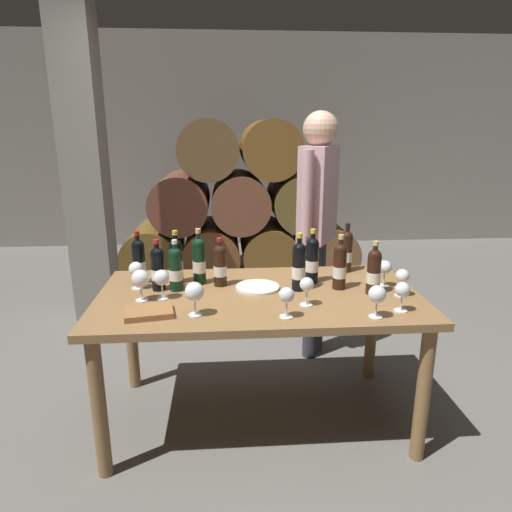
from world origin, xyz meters
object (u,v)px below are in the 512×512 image
Objects in this scene: wine_bottle_9 at (346,251)px; wine_glass_4 at (194,292)px; wine_bottle_2 at (139,261)px; serving_plate at (257,287)px; wine_glass_5 at (162,278)px; wine_glass_8 at (385,268)px; wine_bottle_7 at (220,265)px; wine_glass_3 at (140,279)px; sommelier_presenting at (317,214)px; wine_bottle_8 at (176,268)px; dining_table at (259,309)px; wine_glass_0 at (287,296)px; wine_bottle_10 at (340,266)px; wine_bottle_3 at (299,266)px; wine_bottle_0 at (374,271)px; wine_glass_6 at (307,286)px; tasting_notebook at (149,312)px; wine_glass_2 at (136,270)px; wine_bottle_1 at (312,260)px; wine_bottle_6 at (158,268)px; wine_glass_7 at (377,295)px; wine_bottle_4 at (176,260)px; wine_glass_9 at (402,277)px; wine_bottle_5 at (199,260)px; wine_glass_1 at (402,291)px.

wine_glass_4 is (-0.88, -0.61, -0.01)m from wine_bottle_9.
wine_bottle_2 is 0.68m from serving_plate.
wine_glass_5 reaches higher than wine_glass_8.
wine_bottle_7 is 0.45m from wine_glass_3.
sommelier_presenting is (0.66, 0.61, 0.16)m from wine_bottle_7.
wine_glass_4 is at bearing -71.22° from wine_bottle_8.
dining_table is 0.69m from wine_bottle_9.
wine_glass_4 is (-0.42, 0.05, 0.01)m from wine_glass_0.
wine_bottle_10 reaches higher than wine_bottle_2.
dining_table is 5.38× the size of wine_bottle_3.
wine_glass_6 is at bearing -160.07° from wine_bottle_0.
wine_bottle_2 is 0.97m from wine_glass_6.
wine_bottle_0 is 1.30× the size of tasting_notebook.
wine_bottle_8 is at bearing -9.79° from wine_glass_2.
wine_bottle_1 is at bearing 15.55° from tasting_notebook.
wine_bottle_6 is (-0.75, 0.06, -0.01)m from wine_bottle_3.
wine_glass_4 is 1.05× the size of wine_glass_7.
wine_bottle_9 is at bearing 12.78° from wine_bottle_6.
wine_bottle_4 is 2.06× the size of wine_glass_9.
wine_bottle_2 reaches higher than wine_glass_5.
wine_bottle_3 reaches higher than wine_glass_5.
wine_glass_4 is at bearing -51.77° from wine_glass_5.
wine_bottle_2 is (-1.26, 0.27, 0.01)m from wine_bottle_0.
wine_glass_8 is (0.18, 0.41, -0.00)m from wine_glass_7.
wine_glass_7 is (1.17, -0.47, 0.00)m from wine_glass_2.
wine_bottle_1 is 2.13× the size of wine_glass_6.
wine_glass_8 is (1.36, -0.16, -0.02)m from wine_bottle_2.
wine_glass_5 is at bearing -175.55° from dining_table.
wine_bottle_2 reaches higher than wine_glass_6.
wine_bottle_1 is 2.11× the size of wine_glass_9.
wine_bottle_6 reaches higher than wine_bottle_7.
wine_glass_5 reaches higher than wine_glass_2.
wine_glass_4 is (-0.00, -0.45, -0.02)m from wine_bottle_5.
wine_glass_0 is (0.76, -0.54, -0.03)m from wine_bottle_2.
wine_bottle_8 reaches higher than wine_glass_4.
wine_glass_1 is (0.06, -0.24, -0.02)m from wine_bottle_0.
wine_bottle_6 is 0.55m from serving_plate.
wine_glass_9 is at bearing -1.24° from wine_glass_3.
wine_glass_6 is (-0.44, 0.11, -0.00)m from wine_glass_1.
wine_bottle_6 is at bearing 156.93° from wine_glass_7.
wine_glass_8 is (0.48, 0.02, -0.03)m from wine_bottle_3.
wine_bottle_9 is at bearing 55.58° from wine_glass_0.
wine_bottle_2 is at bearing 174.00° from wine_bottle_5.
wine_bottle_8 reaches higher than wine_glass_1.
wine_bottle_8 is 0.88m from wine_bottle_10.
wine_glass_1 is 0.94× the size of wine_glass_7.
serving_plate is (-0.70, 0.02, -0.10)m from wine_glass_8.
wine_glass_8 is 0.68× the size of tasting_notebook.
wine_glass_8 is (0.38, -0.10, -0.03)m from wine_bottle_1.
wine_bottle_4 reaches higher than tasting_notebook.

